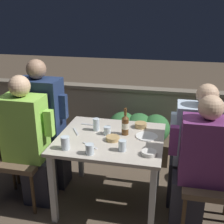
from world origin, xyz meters
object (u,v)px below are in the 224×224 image
Objects in this scene: chair_left_near at (10,146)px; person_purple_stripe at (199,165)px; person_green_blouse at (29,142)px; beer_bottle at (125,125)px; person_blue_shirt at (197,149)px; chair_right_far at (221,154)px; person_navy_jumper at (44,125)px; chair_left_far at (27,133)px.

person_purple_stripe reaches higher than chair_left_near.
person_green_blouse reaches higher than beer_bottle.
chair_right_far is at bearing 0.00° from person_blue_shirt.
person_purple_stripe reaches higher than beer_bottle.
person_navy_jumper is 1.50m from person_blue_shirt.
chair_left_far is at bearing 86.82° from chair_left_near.
chair_left_near is 1.00× the size of chair_right_far.
chair_left_near is 1.12m from beer_bottle.
chair_right_far is 0.79× the size of person_blue_shirt.
person_navy_jumper is at bearing 87.34° from person_green_blouse.
person_navy_jumper is at bearing 178.57° from person_blue_shirt.
person_blue_shirt is at bearing 9.80° from person_green_blouse.
chair_left_far is 1.08m from beer_bottle.
person_green_blouse is at bearing -171.38° from chair_right_far.
person_navy_jumper reaches higher than chair_right_far.
person_purple_stripe is at bearing -12.39° from person_navy_jumper.
chair_left_far is at bearing 122.75° from person_green_blouse.
beer_bottle reaches higher than chair_right_far.
beer_bottle is at bearing 13.78° from person_green_blouse.
person_navy_jumper is at bearing 167.61° from person_purple_stripe.
person_green_blouse is 1.32× the size of chair_right_far.
chair_right_far is (0.21, 0.29, -0.04)m from person_purple_stripe.
person_green_blouse is 1.75m from chair_right_far.
person_purple_stripe is at bearing -10.93° from chair_left_far.
chair_left_near is 0.79× the size of person_blue_shirt.
person_green_blouse is 0.30m from person_navy_jumper.
person_navy_jumper is (0.01, 0.30, 0.04)m from person_green_blouse.
person_purple_stripe is 0.29m from person_blue_shirt.
person_blue_shirt is at bearing -1.26° from chair_left_far.
chair_left_far is 1.92m from chair_right_far.
person_green_blouse is 0.36m from chair_left_far.
person_green_blouse is 1.32× the size of chair_left_far.
person_navy_jumper reaches higher than chair_left_far.
chair_right_far is 0.21m from person_blue_shirt.
person_green_blouse is at bearing -92.66° from person_navy_jumper.
chair_left_far is 1.00× the size of chair_right_far.
chair_left_near is at bearing 178.99° from person_purple_stripe.
chair_left_far is 1.74m from person_purple_stripe.
chair_left_near is at bearing -172.30° from chair_right_far.
chair_left_far is 0.71× the size of person_navy_jumper.
person_navy_jumper is at bearing 0.00° from chair_left_far.
person_purple_stripe is 4.68× the size of beer_bottle.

